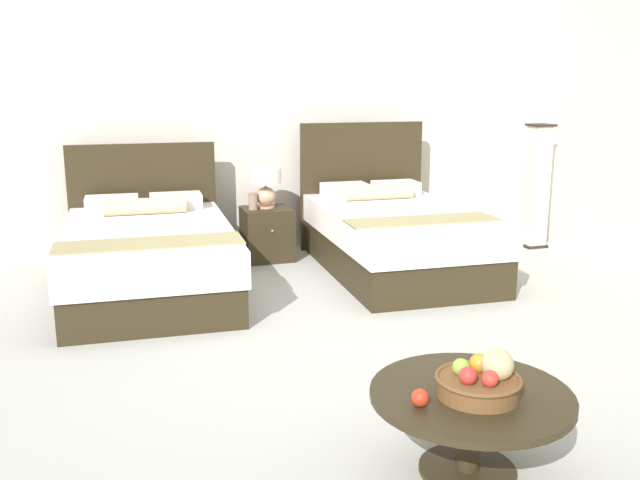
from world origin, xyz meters
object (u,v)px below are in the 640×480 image
nightstand (267,234)px  table_lamp (266,183)px  bed_near_corner (395,235)px  fruit_bowl (481,380)px  floor_lamp_corner (537,186)px  vase (253,201)px  coffee_table (470,410)px  bed_near_window (149,255)px  loose_apple (420,398)px

nightstand → table_lamp: bearing=90.0°
bed_near_corner → fruit_bowl: (-1.06, -3.39, 0.14)m
floor_lamp_corner → vase: bearing=174.6°
fruit_bowl → floor_lamp_corner: 4.80m
coffee_table → fruit_bowl: (0.02, -0.05, 0.16)m
bed_near_corner → bed_near_window: bearing=-179.9°
nightstand → floor_lamp_corner: floor_lamp_corner is taller
bed_near_window → floor_lamp_corner: (4.11, 0.44, 0.34)m
bed_near_corner → loose_apple: size_ratio=28.31×
nightstand → loose_apple: bearing=-94.1°
nightstand → bed_near_window: bearing=-147.6°
bed_near_corner → fruit_bowl: bearing=-107.4°
nightstand → floor_lamp_corner: (2.89, -0.33, 0.40)m
table_lamp → coffee_table: size_ratio=0.44×
bed_near_corner → fruit_bowl: bed_near_corner is taller
bed_near_corner → vase: size_ratio=13.41×
nightstand → loose_apple: 4.18m
bed_near_window → floor_lamp_corner: bearing=6.1°
bed_near_window → nightstand: size_ratio=4.29×
bed_near_window → nightstand: (1.21, 0.77, -0.06)m
coffee_table → bed_near_window: bearing=109.8°
bed_near_window → nightstand: bed_near_window is taller
fruit_bowl → bed_near_window: bearing=109.8°
table_lamp → vase: 0.23m
loose_apple → floor_lamp_corner: (3.19, 3.84, 0.22)m
bed_near_window → floor_lamp_corner: 4.14m
floor_lamp_corner → nightstand: bearing=173.5°
vase → bed_near_corner: bearing=-31.0°
loose_apple → nightstand: bearing=85.9°
vase → coffee_table: bearing=-88.1°
fruit_bowl → loose_apple: size_ratio=4.87×
bed_near_window → fruit_bowl: (1.22, -3.38, 0.15)m
bed_near_window → loose_apple: size_ratio=28.49×
table_lamp → bed_near_corner: bearing=-36.4°
fruit_bowl → coffee_table: bearing=108.7°
bed_near_window → coffee_table: 3.55m
nightstand → fruit_bowl: bearing=-89.9°
bed_near_window → vase: size_ratio=13.49×
bed_near_corner → vase: bearing=149.0°
bed_near_window → loose_apple: 3.52m
table_lamp → loose_apple: bearing=-94.1°
bed_near_window → fruit_bowl: bed_near_window is taller
loose_apple → floor_lamp_corner: bearing=50.3°
loose_apple → fruit_bowl: bearing=2.8°
nightstand → loose_apple: nightstand is taller
fruit_bowl → vase: bearing=92.1°
fruit_bowl → loose_apple: (-0.30, -0.01, -0.03)m
bed_near_corner → floor_lamp_corner: 1.91m
fruit_bowl → table_lamp: bearing=90.1°
floor_lamp_corner → bed_near_corner: bearing=-166.6°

